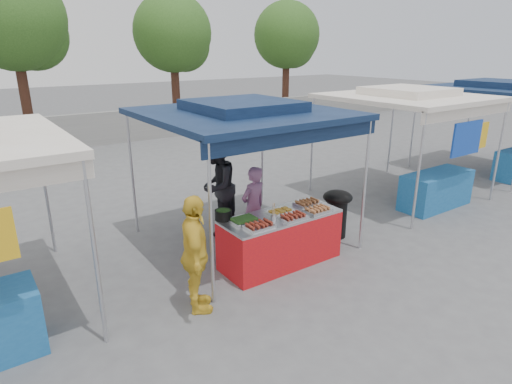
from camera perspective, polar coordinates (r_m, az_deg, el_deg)
ground_plane at (r=7.34m, az=2.72°, el=-9.03°), size 80.00×80.00×0.00m
back_wall at (r=16.85m, az=-20.95°, el=7.79°), size 40.00×0.25×1.20m
main_canopy at (r=7.37m, az=-1.68°, el=10.54°), size 3.20×3.20×2.57m
neighbor_stall_right at (r=10.40m, az=21.04°, el=7.38°), size 3.20×3.20×2.57m
neighbor_stall_far at (r=13.86m, az=30.59°, el=8.57°), size 3.20×3.20×2.57m
tree_1 at (r=18.23m, az=-29.24°, el=19.09°), size 3.66×3.63×6.24m
tree_2 at (r=19.95m, az=-10.71°, el=19.72°), size 3.41×3.33×5.72m
tree_3 at (r=23.39m, az=4.32°, el=19.79°), size 3.42×3.34×5.74m
vendor_table at (r=7.08m, az=3.27°, el=-6.28°), size 2.00×0.80×0.85m
food_tray_fl at (r=6.40m, az=0.41°, el=-4.53°), size 0.42×0.30×0.07m
food_tray_fm at (r=6.76m, az=4.93°, el=-3.34°), size 0.42×0.30×0.07m
food_tray_fr at (r=7.09m, az=8.22°, el=-2.40°), size 0.42×0.30×0.07m
food_tray_bl at (r=6.61m, az=-1.59°, el=-3.78°), size 0.42×0.30×0.07m
food_tray_bm at (r=6.96m, az=3.23°, el=-2.62°), size 0.42×0.30×0.07m
food_tray_br at (r=7.38m, az=6.89°, el=-1.48°), size 0.42×0.30×0.07m
cooking_pot at (r=6.72m, az=-4.38°, el=-3.06°), size 0.27×0.27×0.16m
skewer_cup at (r=6.64m, az=2.34°, el=-3.47°), size 0.09×0.09×0.11m
wok_burner at (r=8.14m, az=10.74°, el=-2.31°), size 0.54×0.54×0.92m
crate_left at (r=7.47m, az=-1.58°, el=-7.26°), size 0.48×0.34×0.29m
crate_right at (r=7.65m, az=1.81°, el=-6.67°), size 0.45×0.32×0.27m
crate_stacked at (r=7.54m, az=1.83°, el=-4.85°), size 0.43×0.30×0.26m
vendor_woman at (r=7.54m, az=-0.36°, el=-2.06°), size 0.60×0.45×1.48m
helper_man at (r=8.10m, az=-5.17°, el=0.72°), size 1.14×1.10×1.85m
customer_person at (r=5.73m, az=-8.09°, el=-8.33°), size 0.74×1.04×1.64m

